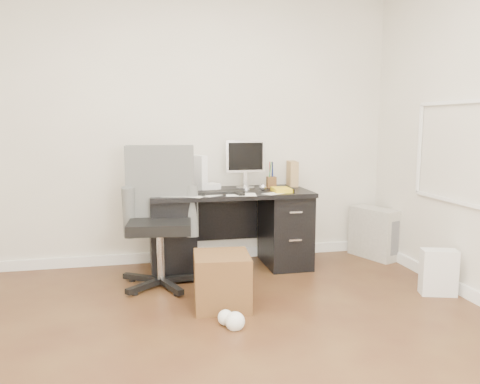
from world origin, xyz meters
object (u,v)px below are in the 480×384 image
at_px(desk, 230,227).
at_px(keyboard, 219,192).
at_px(wicker_basket, 222,281).
at_px(lcd_monitor, 245,164).
at_px(office_chair, 160,217).
at_px(pc_tower, 374,233).

xyz_separation_m(desk, keyboard, (-0.13, -0.16, 0.36)).
bearing_deg(desk, wicker_basket, -104.70).
bearing_deg(desk, lcd_monitor, 30.49).
relative_size(office_chair, pc_tower, 2.31).
height_order(keyboard, office_chair, office_chair).
xyz_separation_m(office_chair, wicker_basket, (0.43, -0.58, -0.39)).
height_order(office_chair, pc_tower, office_chair).
height_order(desk, lcd_monitor, lcd_monitor).
bearing_deg(keyboard, wicker_basket, -100.88).
bearing_deg(pc_tower, desk, 160.22).
bearing_deg(office_chair, lcd_monitor, 34.89).
xyz_separation_m(office_chair, pc_tower, (2.21, 0.40, -0.34)).
relative_size(desk, lcd_monitor, 3.12).
distance_m(office_chair, pc_tower, 2.27).
xyz_separation_m(desk, pc_tower, (1.54, 0.04, -0.14)).
bearing_deg(office_chair, pc_tower, 16.48).
bearing_deg(desk, office_chair, -151.70).
xyz_separation_m(lcd_monitor, pc_tower, (1.36, -0.06, -0.73)).
height_order(lcd_monitor, office_chair, lcd_monitor).
bearing_deg(pc_tower, keyboard, 165.58).
bearing_deg(keyboard, office_chair, -161.98).
relative_size(keyboard, pc_tower, 0.87).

